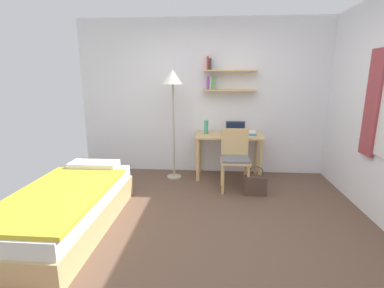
{
  "coord_description": "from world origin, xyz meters",
  "views": [
    {
      "loc": [
        0.1,
        -2.85,
        1.66
      ],
      "look_at": [
        -0.16,
        0.51,
        0.85
      ],
      "focal_mm": 26.35,
      "sensor_mm": 36.0,
      "label": 1
    }
  ],
  "objects": [
    {
      "name": "laptop",
      "position": [
        0.47,
        1.7,
        0.79
      ],
      "size": [
        0.32,
        0.22,
        0.21
      ],
      "color": "#2D2D33",
      "rests_on": "desk"
    },
    {
      "name": "desk",
      "position": [
        0.36,
        1.7,
        0.59
      ],
      "size": [
        1.09,
        0.54,
        0.73
      ],
      "color": "tan",
      "rests_on": "ground_plane"
    },
    {
      "name": "water_bottle",
      "position": [
        -0.01,
        1.75,
        0.84
      ],
      "size": [
        0.07,
        0.07,
        0.23
      ],
      "primitive_type": "cylinder",
      "color": "#42A87F",
      "rests_on": "desk"
    },
    {
      "name": "standing_lamp",
      "position": [
        -0.54,
        1.61,
        1.54
      ],
      "size": [
        0.36,
        0.36,
        1.77
      ],
      "color": "#B2A893",
      "rests_on": "ground_plane"
    },
    {
      "name": "book_stack",
      "position": [
        0.7,
        1.66,
        0.77
      ],
      "size": [
        0.18,
        0.23,
        0.07
      ],
      "color": "silver",
      "rests_on": "desk"
    },
    {
      "name": "desk_chair",
      "position": [
        0.43,
        1.21,
        0.5
      ],
      "size": [
        0.43,
        0.42,
        0.9
      ],
      "color": "tan",
      "rests_on": "ground_plane"
    },
    {
      "name": "handbag",
      "position": [
        0.72,
        0.98,
        0.15
      ],
      "size": [
        0.31,
        0.13,
        0.44
      ],
      "color": "#4C382D",
      "rests_on": "ground_plane"
    },
    {
      "name": "wall_back",
      "position": [
        0.01,
        2.02,
        1.31
      ],
      "size": [
        4.4,
        0.27,
        2.6
      ],
      "color": "white",
      "rests_on": "ground_plane"
    },
    {
      "name": "bed",
      "position": [
        -1.5,
        -0.1,
        0.24
      ],
      "size": [
        0.92,
        1.99,
        0.54
      ],
      "color": "tan",
      "rests_on": "ground_plane"
    },
    {
      "name": "ground_plane",
      "position": [
        0.0,
        0.0,
        0.0
      ],
      "size": [
        5.28,
        5.28,
        0.0
      ],
      "primitive_type": "plane",
      "color": "brown"
    }
  ]
}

